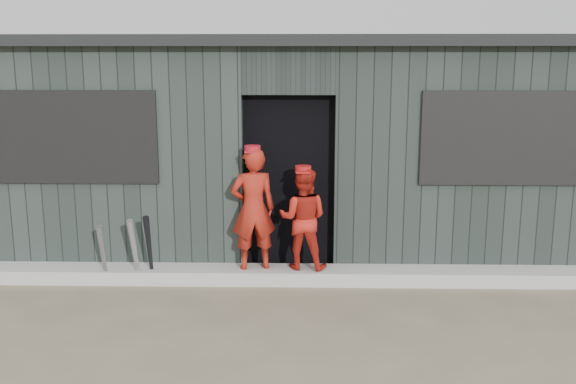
{
  "coord_description": "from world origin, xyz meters",
  "views": [
    {
      "loc": [
        0.15,
        -4.8,
        2.37
      ],
      "look_at": [
        0.0,
        1.8,
        1.0
      ],
      "focal_mm": 40.0,
      "sensor_mm": 36.0,
      "label": 1
    }
  ],
  "objects_px": {
    "bat_mid": "(103,255)",
    "dugout": "(291,144)",
    "bat_right": "(149,249)",
    "player_grey_back": "(301,218)",
    "player_red_left": "(253,209)",
    "bat_left": "(135,252)",
    "player_red_right": "(303,219)"
  },
  "relations": [
    {
      "from": "bat_mid",
      "to": "dugout",
      "type": "height_order",
      "value": "dugout"
    },
    {
      "from": "bat_right",
      "to": "player_grey_back",
      "type": "relative_size",
      "value": 0.72
    },
    {
      "from": "dugout",
      "to": "player_red_left",
      "type": "bearing_deg",
      "value": -102.55
    },
    {
      "from": "bat_mid",
      "to": "player_grey_back",
      "type": "xyz_separation_m",
      "value": [
        2.08,
        0.76,
        0.22
      ]
    },
    {
      "from": "bat_left",
      "to": "player_grey_back",
      "type": "height_order",
      "value": "player_grey_back"
    },
    {
      "from": "player_red_left",
      "to": "player_grey_back",
      "type": "height_order",
      "value": "player_red_left"
    },
    {
      "from": "bat_mid",
      "to": "dugout",
      "type": "bearing_deg",
      "value": 44.06
    },
    {
      "from": "player_grey_back",
      "to": "player_red_right",
      "type": "bearing_deg",
      "value": 73.32
    },
    {
      "from": "player_red_left",
      "to": "player_red_right",
      "type": "height_order",
      "value": "player_red_left"
    },
    {
      "from": "player_red_left",
      "to": "bat_right",
      "type": "bearing_deg",
      "value": -5.25
    },
    {
      "from": "bat_left",
      "to": "dugout",
      "type": "height_order",
      "value": "dugout"
    },
    {
      "from": "bat_right",
      "to": "player_red_right",
      "type": "relative_size",
      "value": 0.76
    },
    {
      "from": "bat_mid",
      "to": "player_grey_back",
      "type": "bearing_deg",
      "value": 19.95
    },
    {
      "from": "player_red_right",
      "to": "dugout",
      "type": "relative_size",
      "value": 0.13
    },
    {
      "from": "bat_left",
      "to": "player_red_left",
      "type": "distance_m",
      "value": 1.32
    },
    {
      "from": "player_red_left",
      "to": "bat_mid",
      "type": "bearing_deg",
      "value": -5.78
    },
    {
      "from": "bat_left",
      "to": "bat_right",
      "type": "distance_m",
      "value": 0.15
    },
    {
      "from": "bat_left",
      "to": "bat_right",
      "type": "bearing_deg",
      "value": 20.36
    },
    {
      "from": "bat_mid",
      "to": "bat_right",
      "type": "xyz_separation_m",
      "value": [
        0.48,
        0.05,
        0.05
      ]
    },
    {
      "from": "bat_mid",
      "to": "player_red_right",
      "type": "distance_m",
      "value": 2.14
    },
    {
      "from": "bat_mid",
      "to": "player_red_right",
      "type": "bearing_deg",
      "value": 6.37
    },
    {
      "from": "bat_right",
      "to": "player_red_left",
      "type": "distance_m",
      "value": 1.18
    },
    {
      "from": "player_red_right",
      "to": "dugout",
      "type": "xyz_separation_m",
      "value": [
        -0.16,
        1.65,
        0.59
      ]
    },
    {
      "from": "bat_left",
      "to": "player_red_right",
      "type": "distance_m",
      "value": 1.81
    },
    {
      "from": "bat_right",
      "to": "dugout",
      "type": "bearing_deg",
      "value": 51.28
    },
    {
      "from": "bat_mid",
      "to": "dugout",
      "type": "xyz_separation_m",
      "value": [
        1.94,
        1.88,
        0.94
      ]
    },
    {
      "from": "bat_left",
      "to": "dugout",
      "type": "distance_m",
      "value": 2.63
    },
    {
      "from": "player_grey_back",
      "to": "dugout",
      "type": "height_order",
      "value": "dugout"
    },
    {
      "from": "player_red_left",
      "to": "player_red_right",
      "type": "xyz_separation_m",
      "value": [
        0.53,
        0.03,
        -0.11
      ]
    },
    {
      "from": "bat_left",
      "to": "player_grey_back",
      "type": "distance_m",
      "value": 1.91
    },
    {
      "from": "bat_left",
      "to": "player_red_left",
      "type": "height_order",
      "value": "player_red_left"
    },
    {
      "from": "bat_right",
      "to": "dugout",
      "type": "distance_m",
      "value": 2.5
    }
  ]
}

